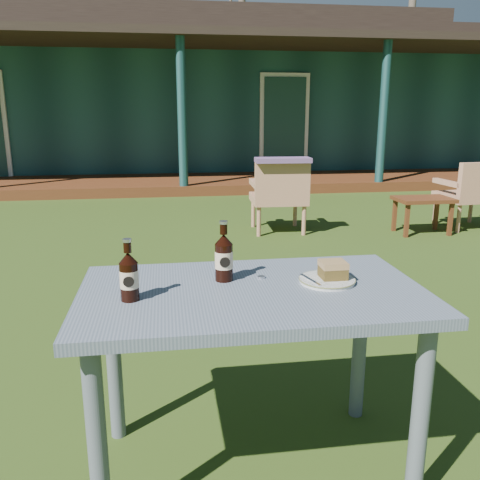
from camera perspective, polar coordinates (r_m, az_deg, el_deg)
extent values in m
plane|color=#334916|center=(3.52, -3.11, -7.75)|extent=(80.00, 80.00, 0.00)
cube|color=#183E3E|center=(12.75, -7.31, 14.17)|extent=(15.00, 6.00, 2.60)
cube|color=black|center=(12.83, -7.53, 20.65)|extent=(15.80, 6.80, 0.30)
cube|color=black|center=(12.88, -7.60, 22.42)|extent=(12.00, 3.50, 0.60)
cube|color=#572C15|center=(8.94, -6.50, 6.29)|extent=(15.00, 1.80, 0.16)
cube|color=black|center=(8.92, -6.96, 21.53)|extent=(15.40, 2.00, 0.12)
cylinder|color=#183E3E|center=(8.05, -6.52, 13.59)|extent=(0.14, 0.14, 2.45)
cylinder|color=#183E3E|center=(8.79, 15.77, 13.22)|extent=(0.14, 0.14, 2.45)
cube|color=white|center=(10.00, 4.96, 12.48)|extent=(0.95, 0.06, 2.00)
cube|color=#193D38|center=(9.97, 5.00, 12.47)|extent=(0.80, 0.04, 1.85)
cylinder|color=brown|center=(22.26, 0.23, 23.24)|extent=(0.28, 0.28, 9.50)
cube|color=slate|center=(1.79, 1.41, -6.10)|extent=(1.20, 0.70, 0.04)
cylinder|color=slate|center=(1.71, -15.71, -21.39)|extent=(0.06, 0.06, 0.68)
cylinder|color=slate|center=(1.88, 19.57, -18.20)|extent=(0.06, 0.06, 0.68)
cylinder|color=slate|center=(2.17, -13.96, -13.08)|extent=(0.06, 0.06, 0.68)
cylinder|color=slate|center=(2.30, 13.28, -11.35)|extent=(0.06, 0.06, 0.68)
cylinder|color=silver|center=(1.87, 9.74, -4.50)|extent=(0.20, 0.20, 0.01)
cylinder|color=olive|center=(1.87, 9.75, -4.35)|extent=(0.20, 0.20, 0.00)
cube|color=#4F3E19|center=(1.88, 10.38, -3.60)|extent=(0.09, 0.08, 0.04)
cube|color=#AA814C|center=(1.87, 10.42, -2.69)|extent=(0.09, 0.09, 0.02)
cube|color=silver|center=(1.84, 7.92, -4.45)|extent=(0.05, 0.14, 0.00)
cylinder|color=black|center=(1.85, -1.82, -2.53)|extent=(0.07, 0.07, 0.14)
cone|color=black|center=(1.82, -1.84, 0.09)|extent=(0.07, 0.07, 0.04)
cylinder|color=black|center=(1.81, -1.85, 1.24)|extent=(0.03, 0.03, 0.04)
cylinder|color=silver|center=(1.81, -1.86, 1.99)|extent=(0.03, 0.03, 0.01)
cylinder|color=beige|center=(1.84, -1.82, -2.22)|extent=(0.07, 0.07, 0.06)
cylinder|color=black|center=(1.81, -1.70, -2.51)|extent=(0.04, 0.00, 0.04)
cylinder|color=black|center=(1.70, -12.32, -4.59)|extent=(0.06, 0.06, 0.13)
cone|color=black|center=(1.67, -12.47, -1.95)|extent=(0.06, 0.06, 0.04)
cylinder|color=black|center=(1.66, -12.53, -0.79)|extent=(0.03, 0.03, 0.04)
cylinder|color=silver|center=(1.66, -12.58, -0.04)|extent=(0.03, 0.03, 0.01)
cylinder|color=beige|center=(1.69, -12.34, -4.27)|extent=(0.06, 0.06, 0.06)
cylinder|color=black|center=(1.66, -12.41, -4.61)|extent=(0.04, 0.00, 0.04)
cylinder|color=silver|center=(1.89, 2.40, -4.19)|extent=(0.03, 0.03, 0.01)
cube|color=tan|center=(5.69, 4.30, 4.64)|extent=(0.61, 0.57, 0.08)
cube|color=tan|center=(5.42, 4.80, 6.65)|extent=(0.59, 0.10, 0.38)
cube|color=tan|center=(5.73, 6.88, 6.37)|extent=(0.08, 0.52, 0.05)
cube|color=tan|center=(5.64, 1.67, 6.34)|extent=(0.08, 0.52, 0.05)
cylinder|color=tan|center=(5.99, 6.20, 3.12)|extent=(0.05, 0.05, 0.33)
cylinder|color=tan|center=(5.91, 1.50, 3.04)|extent=(0.05, 0.05, 0.33)
cylinder|color=tan|center=(5.56, 7.19, 2.19)|extent=(0.05, 0.05, 0.33)
cylinder|color=tan|center=(5.46, 2.13, 2.09)|extent=(0.05, 0.05, 0.33)
cube|color=tan|center=(6.41, 24.12, 4.45)|extent=(0.61, 0.58, 0.08)
cube|color=tan|center=(6.25, 22.29, 5.95)|extent=(0.10, 0.50, 0.05)
cylinder|color=tan|center=(6.76, 24.47, 3.16)|extent=(0.04, 0.04, 0.32)
cylinder|color=tan|center=(6.48, 21.05, 3.06)|extent=(0.04, 0.04, 0.32)
cylinder|color=tan|center=(6.12, 23.34, 2.22)|extent=(0.04, 0.04, 0.32)
cube|color=#6D4E7C|center=(5.40, 4.85, 8.94)|extent=(0.59, 0.25, 0.05)
cube|color=#572C15|center=(5.90, 19.92, 4.31)|extent=(0.60, 0.40, 0.04)
cube|color=#572C15|center=(5.69, 18.22, 2.06)|extent=(0.04, 0.04, 0.36)
cube|color=#572C15|center=(5.93, 22.56, 2.15)|extent=(0.04, 0.04, 0.36)
cube|color=#572C15|center=(5.96, 16.96, 2.68)|extent=(0.04, 0.04, 0.36)
cube|color=#572C15|center=(6.19, 21.16, 2.74)|extent=(0.04, 0.04, 0.36)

